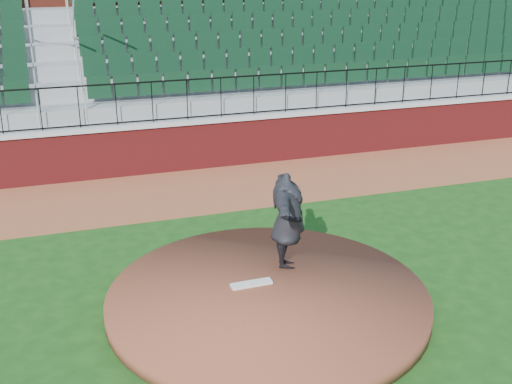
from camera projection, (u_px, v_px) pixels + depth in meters
ground at (285, 297)px, 10.53m from camera, size 90.00×90.00×0.00m
warning_track at (205, 188)px, 15.33m from camera, size 34.00×3.20×0.01m
field_wall at (189, 146)px, 16.55m from camera, size 34.00×0.35×1.20m
wall_cap at (188, 121)px, 16.32m from camera, size 34.00×0.45×0.10m
wall_railing at (187, 100)px, 16.13m from camera, size 34.00×0.05×1.00m
seating_stands at (166, 63)px, 18.38m from camera, size 34.00×5.10×4.60m
concourse_wall at (149, 35)px, 20.71m from camera, size 34.00×0.50×5.50m
pitchers_mound at (268, 299)px, 10.24m from camera, size 5.07×5.07×0.25m
pitching_rubber at (251, 284)px, 10.40m from camera, size 0.68×0.18×0.05m
pitcher at (288, 221)px, 10.74m from camera, size 1.20×2.13×1.68m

